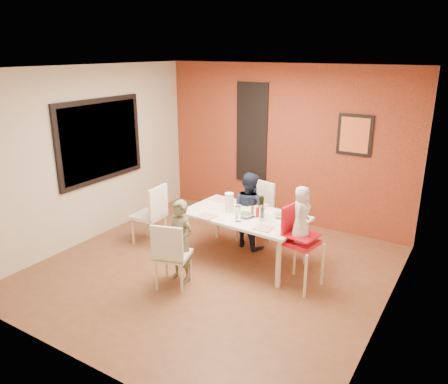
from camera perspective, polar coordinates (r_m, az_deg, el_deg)
The scene contains 35 objects.
ground at distance 6.16m, azimuth -1.49°, elevation -10.07°, with size 4.50×4.50×0.00m, color brown.
ceiling at distance 5.43m, azimuth -1.73°, elevation 15.90°, with size 4.50×4.50×0.02m, color silver.
wall_back at distance 7.57m, azimuth 7.80°, elevation 6.10°, with size 4.50×0.02×2.70m, color beige.
wall_front at distance 4.07m, azimuth -19.28°, elevation -5.58°, with size 4.50×0.02×2.70m, color beige.
wall_left at distance 7.10m, azimuth -17.05°, elevation 4.64°, with size 0.02×4.50×2.70m, color beige.
wall_right at distance 4.85m, azimuth 21.26°, elevation -1.94°, with size 0.02×4.50×2.70m, color beige.
brick_accent_wall at distance 7.56m, azimuth 7.74°, elevation 6.08°, with size 4.50×0.02×2.70m, color maroon.
picture_window_frame at distance 7.16m, azimuth -15.84°, elevation 6.52°, with size 0.05×1.70×1.30m, color black.
picture_window_pane at distance 7.15m, azimuth -15.76°, elevation 6.51°, with size 0.02×1.55×1.15m, color black.
glassblock_strip at distance 7.77m, azimuth 3.67°, elevation 7.67°, with size 0.55×0.03×1.70m, color #B3BEC3.
glassblock_surround at distance 7.77m, azimuth 3.65°, elevation 7.66°, with size 0.60×0.03×1.76m, color black.
art_print_frame at distance 7.09m, azimuth 16.72°, elevation 7.15°, with size 0.54×0.03×0.64m, color black.
art_print_canvas at distance 7.08m, azimuth 16.68°, elevation 7.13°, with size 0.44×0.01×0.54m, color orange.
dining_table at distance 6.16m, azimuth 2.73°, elevation -3.46°, with size 1.76×1.05×0.71m.
chair_near at distance 5.54m, azimuth -7.00°, elevation -7.85°, with size 0.52×0.52×0.89m.
chair_far at distance 6.85m, azimuth 4.44°, elevation -2.18°, with size 0.54×0.54×0.96m.
chair_left at distance 6.81m, azimuth -9.30°, elevation -2.56°, with size 0.47×0.47×0.95m.
high_chair at distance 5.60m, azimuth 9.63°, elevation -6.03°, with size 0.52×0.52×1.07m.
child_near at distance 5.70m, azimuth -5.73°, elevation -6.42°, with size 0.40×0.26×1.11m, color brown.
child_far at distance 6.64m, azimuth 3.33°, elevation -2.36°, with size 0.57×0.45×1.18m, color black.
toddler at distance 5.45m, azimuth 10.07°, elevation -2.83°, with size 0.35×0.23×0.71m, color beige.
plate_near_left at distance 6.04m, azimuth -2.29°, elevation -3.21°, with size 0.23×0.23×0.01m, color silver.
plate_far_mid at distance 6.46m, azimuth 4.62°, elevation -1.82°, with size 0.24×0.24×0.01m, color white.
plate_near_right at distance 5.68m, azimuth 5.22°, elevation -4.73°, with size 0.22×0.22×0.01m, color silver.
plate_far_left at distance 6.70m, azimuth -0.51°, elevation -1.00°, with size 0.21×0.21×0.01m, color white.
salad_bowl_a at distance 6.05m, azimuth 2.85°, elevation -2.97°, with size 0.24×0.24×0.06m, color white.
salad_bowl_b at distance 6.07m, azimuth 7.59°, elevation -3.06°, with size 0.22×0.22×0.05m, color silver.
wine_bottle at distance 6.02m, azimuth 4.84°, elevation -1.94°, with size 0.08×0.08×0.29m, color black.
wine_glass_a at distance 5.86m, azimuth 1.84°, elevation -2.85°, with size 0.07×0.07×0.21m, color white.
wine_glass_b at distance 5.91m, azimuth 4.93°, elevation -2.76°, with size 0.07×0.07×0.21m, color silver.
paper_towel_roll at distance 6.16m, azimuth 0.68°, elevation -1.41°, with size 0.13×0.13×0.28m, color silver.
condiment_red at distance 6.02m, azimuth 4.34°, elevation -2.67°, with size 0.04×0.04×0.14m, color red.
condiment_green at distance 6.07m, azimuth 4.96°, elevation -2.58°, with size 0.03×0.03×0.13m, color #2E6A23.
condiment_brown at distance 6.04m, azimuth 3.71°, elevation -2.55°, with size 0.04×0.04×0.15m, color brown.
sippy_cup at distance 5.81m, azimuth 8.43°, elevation -3.77°, with size 0.07×0.07×0.11m, color orange.
Camera 1 is at (2.98, -4.53, 2.92)m, focal length 35.00 mm.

